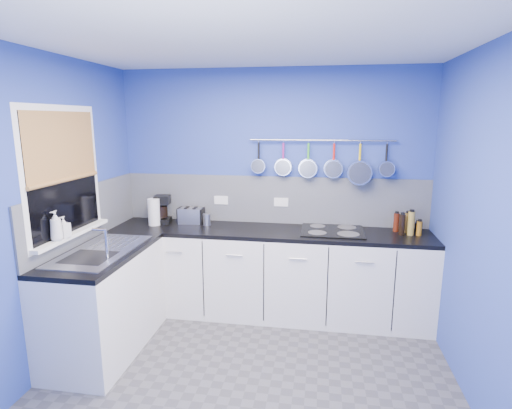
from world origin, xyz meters
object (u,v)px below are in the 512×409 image
(hob, at_px, (332,230))
(paper_towel, at_px, (154,212))
(canister, at_px, (207,220))
(toaster, at_px, (191,216))
(soap_bottle_b, at_px, (64,227))
(soap_bottle_a, at_px, (56,226))
(coffee_maker, at_px, (162,210))

(hob, bearing_deg, paper_towel, -178.18)
(paper_towel, height_order, canister, paper_towel)
(toaster, height_order, canister, toaster)
(soap_bottle_b, bearing_deg, hob, 26.52)
(soap_bottle_b, distance_m, paper_towel, 1.08)
(soap_bottle_a, xyz_separation_m, toaster, (0.69, 1.25, -0.19))
(soap_bottle_a, relative_size, soap_bottle_b, 1.39)
(soap_bottle_a, distance_m, paper_towel, 1.17)
(canister, bearing_deg, soap_bottle_b, -128.35)
(soap_bottle_b, height_order, toaster, soap_bottle_b)
(soap_bottle_a, height_order, soap_bottle_b, soap_bottle_a)
(soap_bottle_a, height_order, canister, soap_bottle_a)
(soap_bottle_b, distance_m, canister, 1.42)
(soap_bottle_b, height_order, coffee_maker, soap_bottle_b)
(soap_bottle_b, height_order, hob, soap_bottle_b)
(paper_towel, relative_size, hob, 0.46)
(soap_bottle_a, relative_size, coffee_maker, 0.81)
(soap_bottle_a, height_order, hob, soap_bottle_a)
(hob, bearing_deg, soap_bottle_a, -151.52)
(soap_bottle_b, relative_size, hob, 0.28)
(paper_towel, xyz_separation_m, hob, (1.84, 0.06, -0.13))
(canister, relative_size, hob, 0.20)
(soap_bottle_a, height_order, coffee_maker, soap_bottle_a)
(canister, bearing_deg, toaster, 163.83)
(canister, bearing_deg, hob, -1.00)
(paper_towel, relative_size, canister, 2.31)
(canister, height_order, hob, canister)
(coffee_maker, bearing_deg, soap_bottle_a, -116.91)
(soap_bottle_b, relative_size, paper_towel, 0.62)
(paper_towel, bearing_deg, soap_bottle_a, -106.42)
(paper_towel, height_order, hob, paper_towel)
(coffee_maker, height_order, canister, coffee_maker)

